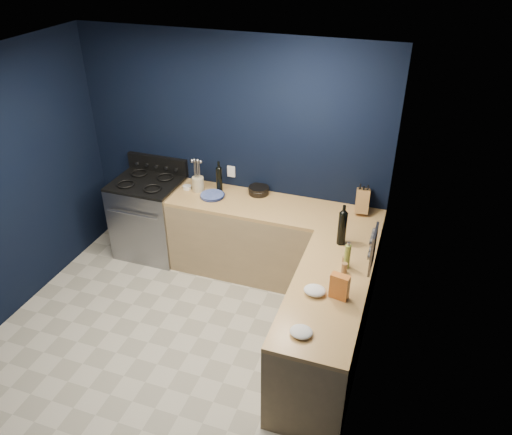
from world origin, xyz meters
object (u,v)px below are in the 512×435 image
at_px(gas_range, 151,218).
at_px(plate_stack, 212,196).
at_px(utensil_crock, 198,184).
at_px(knife_block, 362,200).
at_px(crouton_bag, 339,287).

relative_size(gas_range, plate_stack, 3.55).
distance_m(gas_range, utensil_crock, 0.81).
height_order(plate_stack, knife_block, knife_block).
distance_m(gas_range, knife_block, 2.50).
bearing_deg(gas_range, knife_block, 5.39).
bearing_deg(utensil_crock, plate_stack, -22.49).
relative_size(utensil_crock, knife_block, 0.67).
height_order(gas_range, utensil_crock, utensil_crock).
bearing_deg(knife_block, gas_range, 178.15).
bearing_deg(gas_range, crouton_bag, -26.55).
distance_m(utensil_crock, crouton_bag, 2.27).
relative_size(knife_block, crouton_bag, 1.10).
distance_m(gas_range, crouton_bag, 2.81).
height_order(utensil_crock, knife_block, knife_block).
height_order(plate_stack, crouton_bag, crouton_bag).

